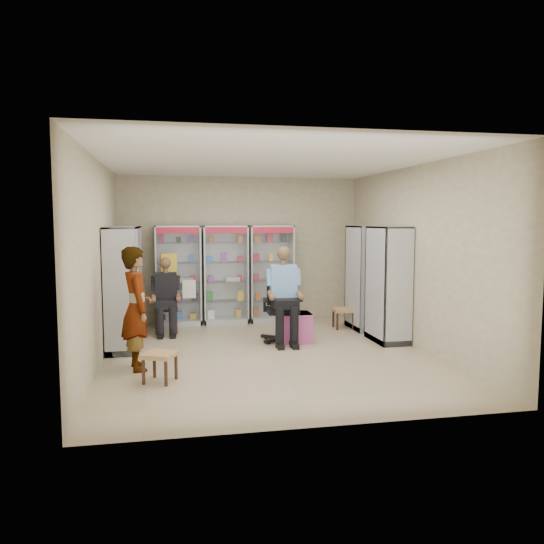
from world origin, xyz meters
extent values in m
plane|color=tan|center=(0.00, 0.00, 0.00)|extent=(6.00, 6.00, 0.00)
cube|color=#C4B591|center=(0.00, 3.00, 1.50)|extent=(5.00, 0.02, 3.00)
cube|color=#C4B591|center=(0.00, -3.00, 1.50)|extent=(5.00, 0.02, 3.00)
cube|color=#C4B591|center=(-2.50, 0.00, 1.50)|extent=(0.02, 6.00, 3.00)
cube|color=#C4B591|center=(2.50, 0.00, 1.50)|extent=(0.02, 6.00, 3.00)
cube|color=white|center=(0.00, 0.00, 3.00)|extent=(5.00, 6.00, 0.02)
cube|color=#A9ABB0|center=(-1.30, 2.73, 1.00)|extent=(0.90, 0.50, 2.00)
cube|color=#B1B3B9|center=(-0.35, 2.73, 1.00)|extent=(0.90, 0.50, 2.00)
cube|color=silver|center=(0.60, 2.73, 1.00)|extent=(0.90, 0.50, 2.00)
cube|color=#B2B6BA|center=(2.23, 1.60, 1.00)|extent=(0.90, 0.50, 2.00)
cube|color=#ABACB2|center=(2.23, 0.50, 1.00)|extent=(0.90, 0.50, 2.00)
cube|color=silver|center=(-2.23, 1.80, 1.00)|extent=(0.90, 0.50, 2.00)
cube|color=#ADAFB5|center=(-2.23, 0.70, 1.00)|extent=(0.90, 0.50, 2.00)
cube|color=#321A13|center=(-1.55, 2.00, 0.47)|extent=(0.42, 0.42, 0.94)
cube|color=black|center=(0.44, 0.87, 0.61)|extent=(0.71, 0.71, 1.22)
cube|color=#A4417A|center=(0.66, 0.80, 0.25)|extent=(0.54, 0.52, 0.50)
cylinder|color=#511806|center=(0.62, 0.84, 0.55)|extent=(0.07, 0.07, 0.10)
cube|color=olive|center=(1.84, 1.71, 0.20)|extent=(0.42, 0.42, 0.40)
cube|color=olive|center=(-1.63, -1.12, 0.19)|extent=(0.52, 0.52, 0.39)
imported|color=gray|center=(-1.95, -0.45, 0.87)|extent=(0.54, 0.71, 1.74)
camera|label=1|loc=(-1.51, -8.03, 2.10)|focal=35.00mm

